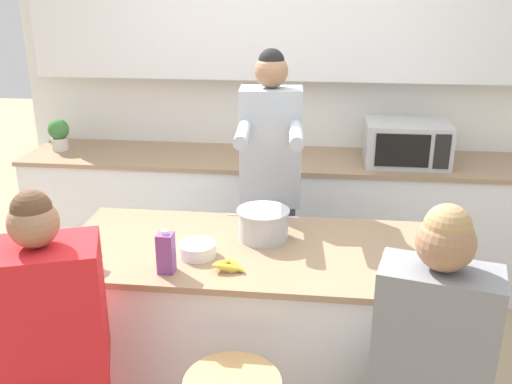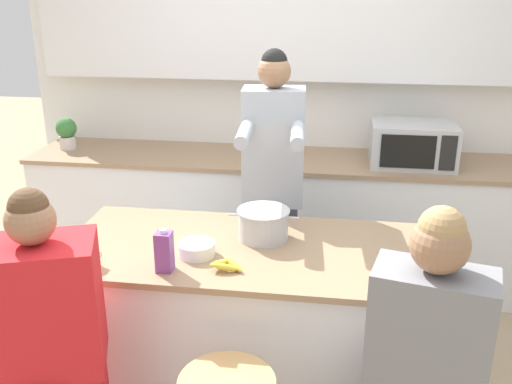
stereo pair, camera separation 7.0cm
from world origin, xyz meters
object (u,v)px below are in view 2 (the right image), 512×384
object	(u,v)px
cooking_pot	(263,224)
banana_bunch	(227,265)
person_wrapped_blanket	(52,369)
juice_carton	(164,251)
person_cooking	(273,206)
kitchen_island	(254,331)
microwave	(413,144)
potted_plant	(67,132)
fruit_bowl	(196,249)
coffee_cup_near	(87,254)

from	to	relation	value
cooking_pot	banana_bunch	world-z (taller)	cooking_pot
person_wrapped_blanket	juice_carton	world-z (taller)	person_wrapped_blanket
person_cooking	kitchen_island	bearing A→B (deg)	-95.49
microwave	potted_plant	bearing A→B (deg)	179.10
person_wrapped_blanket	fruit_bowl	bearing A→B (deg)	32.20
cooking_pot	fruit_bowl	bearing A→B (deg)	-140.75
banana_bunch	potted_plant	xyz separation A→B (m)	(-1.54, 1.71, 0.11)
person_cooking	person_wrapped_blanket	size ratio (longest dim) A/B	1.24
person_wrapped_blanket	cooking_pot	xyz separation A→B (m)	(0.73, 0.80, 0.33)
kitchen_island	person_wrapped_blanket	size ratio (longest dim) A/B	1.27
kitchen_island	cooking_pot	bearing A→B (deg)	74.35
microwave	coffee_cup_near	bearing A→B (deg)	-132.70
kitchen_island	person_wrapped_blanket	distance (m)	1.00
cooking_pot	coffee_cup_near	world-z (taller)	cooking_pot
kitchen_island	person_wrapped_blanket	bearing A→B (deg)	-135.55
banana_bunch	coffee_cup_near	bearing A→B (deg)	-176.55
kitchen_island	person_cooking	distance (m)	0.76
coffee_cup_near	fruit_bowl	bearing A→B (deg)	19.29
coffee_cup_near	banana_bunch	world-z (taller)	coffee_cup_near
coffee_cup_near	juice_carton	bearing A→B (deg)	-0.95
kitchen_island	banana_bunch	distance (m)	0.54
fruit_bowl	coffee_cup_near	distance (m)	0.48
microwave	potted_plant	xyz separation A→B (m)	(-2.50, 0.04, -0.02)
banana_bunch	microwave	bearing A→B (deg)	60.21
banana_bunch	juice_carton	xyz separation A→B (m)	(-0.26, -0.04, 0.07)
fruit_bowl	coffee_cup_near	bearing A→B (deg)	-160.71
person_cooking	banana_bunch	bearing A→B (deg)	-100.51
cooking_pot	banana_bunch	distance (m)	0.37
person_wrapped_blanket	coffee_cup_near	size ratio (longest dim) A/B	12.72
microwave	person_wrapped_blanket	bearing A→B (deg)	-126.57
person_cooking	person_wrapped_blanket	world-z (taller)	person_cooking
coffee_cup_near	microwave	distance (m)	2.33
fruit_bowl	potted_plant	size ratio (longest dim) A/B	0.73
person_cooking	cooking_pot	world-z (taller)	person_cooking
coffee_cup_near	cooking_pot	bearing A→B (deg)	27.80
fruit_bowl	microwave	xyz separation A→B (m)	(1.12, 1.55, 0.12)
juice_carton	potted_plant	world-z (taller)	potted_plant
coffee_cup_near	banana_bunch	size ratio (longest dim) A/B	0.70
potted_plant	juice_carton	bearing A→B (deg)	-53.84
cooking_pot	banana_bunch	size ratio (longest dim) A/B	2.15
potted_plant	kitchen_island	bearing A→B (deg)	-42.15
fruit_bowl	coffee_cup_near	xyz separation A→B (m)	(-0.46, -0.16, 0.02)
fruit_bowl	potted_plant	world-z (taller)	potted_plant
cooking_pot	juice_carton	distance (m)	0.54
kitchen_island	banana_bunch	bearing A→B (deg)	-109.25
potted_plant	fruit_bowl	bearing A→B (deg)	-49.00
person_wrapped_blanket	potted_plant	bearing A→B (deg)	93.91
potted_plant	cooking_pot	bearing A→B (deg)	-39.36
cooking_pot	person_wrapped_blanket	bearing A→B (deg)	-132.47
person_cooking	juice_carton	world-z (taller)	person_cooking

